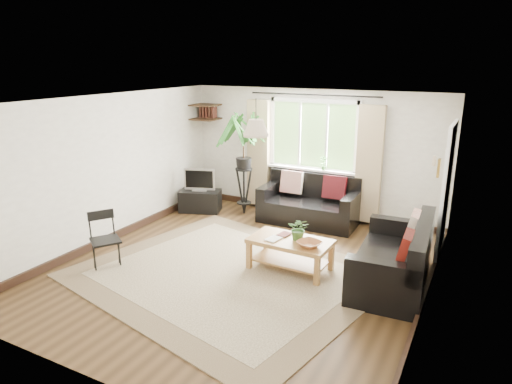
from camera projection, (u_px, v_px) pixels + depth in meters
The scene contains 24 objects.
floor at pixel (243, 268), 6.63m from camera, with size 5.50×5.50×0.00m, color #322010.
ceiling at pixel (242, 101), 5.96m from camera, with size 5.50×5.50×0.00m, color white.
wall_back at pixel (313, 154), 8.64m from camera, with size 5.00×0.02×2.40m, color beige.
wall_front at pixel (89, 266), 3.95m from camera, with size 5.00×0.02×2.40m, color beige.
wall_left at pixel (108, 169), 7.40m from camera, with size 0.02×5.50×2.40m, color beige.
wall_right at pixel (434, 217), 5.19m from camera, with size 0.02×5.50×2.40m, color beige.
rug at pixel (228, 274), 6.42m from camera, with size 3.87×3.32×0.02m, color beige.
window at pixel (313, 135), 8.50m from camera, with size 2.50×0.16×2.16m, color white, non-canonical shape.
door at pixel (445, 195), 6.71m from camera, with size 0.06×0.96×2.06m, color silver.
corner_shelf at pixel (205, 112), 9.23m from camera, with size 0.50×0.50×0.34m, color black, non-canonical shape.
pendant_lamp at pixel (256, 124), 6.40m from camera, with size 0.36×0.36×0.54m, color beige, non-canonical shape.
wall_sconce at pixel (436, 164), 5.32m from camera, with size 0.12×0.12×0.28m, color beige, non-canonical shape.
sofa_back at pixel (309, 201), 8.37m from camera, with size 1.77×0.88×0.83m, color black, non-canonical shape.
sofa_right at pixel (392, 254), 6.07m from camera, with size 0.90×1.79×0.84m, color black, non-canonical shape.
coffee_table at pixel (290, 255), 6.51m from camera, with size 1.15×0.63×0.47m, color brown, non-canonical shape.
table_plant at pixel (299, 229), 6.39m from camera, with size 0.30×0.26×0.33m, color #396628.
bowl at pixel (309, 244), 6.19m from camera, with size 0.32×0.32×0.08m, color #A46138.
book_a at pixel (269, 238), 6.49m from camera, with size 0.17×0.23×0.02m, color white.
book_b at pixel (280, 233), 6.66m from camera, with size 0.15×0.21×0.02m, color #5B2A24.
tv_stand at pixel (200, 201), 9.06m from camera, with size 0.79×0.44×0.42m, color black.
tv at pixel (200, 179), 8.94m from camera, with size 0.61×0.20×0.47m, color #A5A5AA, non-canonical shape.
palm_stand at pixel (244, 165), 8.71m from camera, with size 0.76×0.76×1.96m, color black, non-canonical shape.
folding_chair at pixel (106, 241), 6.53m from camera, with size 0.43×0.43×0.82m, color black, non-canonical shape.
sill_plant at pixel (323, 163), 8.46m from camera, with size 0.14×0.10×0.27m, color #2D6023.
Camera 1 is at (2.96, -5.29, 2.93)m, focal length 32.00 mm.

